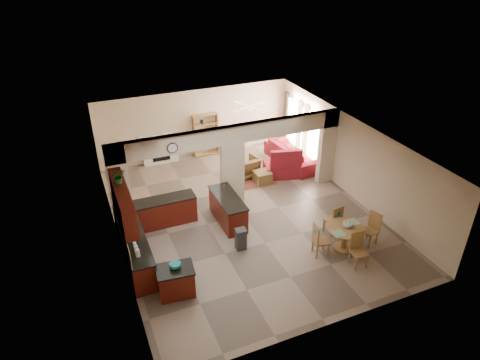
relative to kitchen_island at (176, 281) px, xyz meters
name	(u,v)px	position (x,y,z in m)	size (l,w,h in m)	color
floor	(244,215)	(2.98, 2.60, -0.41)	(10.00, 10.00, 0.00)	#87715D
ceiling	(244,137)	(2.98, 2.60, 2.39)	(10.00, 10.00, 0.00)	white
wall_back	(196,123)	(2.98, 7.60, 0.99)	(8.00, 8.00, 0.00)	#C7B591
wall_front	(333,280)	(2.98, -2.40, 0.99)	(8.00, 8.00, 0.00)	#C7B591
wall_left	(114,205)	(-1.02, 2.60, 0.99)	(10.00, 10.00, 0.00)	#C7B591
wall_right	(350,157)	(6.98, 2.60, 0.99)	(10.00, 10.00, 0.00)	#C7B591
partition_left_pier	(119,187)	(-0.72, 3.60, 0.99)	(0.60, 0.25, 2.80)	#C7B591
partition_center_pier	(232,173)	(2.98, 3.60, 0.69)	(0.80, 0.25, 2.20)	#C7B591
partition_right_pier	(327,147)	(6.68, 3.60, 0.99)	(0.60, 0.25, 2.80)	#C7B591
partition_header	(232,134)	(2.98, 3.60, 2.09)	(8.00, 0.25, 0.60)	#C7B591
kitchen_counter	(146,231)	(-0.28, 2.36, 0.06)	(2.52, 3.29, 1.48)	#470F08
upper_cabinets	(123,202)	(-0.84, 1.80, 1.51)	(0.35, 2.40, 0.90)	#470F08
peninsula	(228,209)	(2.38, 2.49, 0.05)	(0.70, 1.85, 0.91)	#470F08
wall_clock	(172,148)	(0.98, 3.45, 2.04)	(0.34, 0.34, 0.03)	#472217
rug	(251,180)	(4.18, 4.70, -0.40)	(1.60, 1.30, 0.01)	brown
fireplace	(160,149)	(1.38, 7.44, 0.21)	(1.60, 0.35, 1.20)	white
shelving_unit	(206,135)	(3.33, 7.42, 0.49)	(1.00, 0.32, 1.80)	brown
window_a	(314,137)	(6.95, 4.90, 0.79)	(0.02, 0.90, 1.90)	white
window_b	(293,122)	(6.95, 6.60, 0.79)	(0.02, 0.90, 1.90)	white
glazed_door	(303,133)	(6.95, 5.75, 0.64)	(0.02, 0.70, 2.10)	white
drape_a_left	(321,143)	(6.91, 4.30, 0.79)	(0.10, 0.28, 2.30)	#451E1B
drape_a_right	(305,132)	(6.91, 5.50, 0.79)	(0.10, 0.28, 2.30)	#451E1B
drape_b_left	(299,128)	(6.91, 6.00, 0.79)	(0.10, 0.28, 2.30)	#451E1B
drape_b_right	(285,118)	(6.91, 7.20, 0.79)	(0.10, 0.28, 2.30)	#451E1B
ceiling_fan	(249,107)	(4.48, 5.60, 2.15)	(1.00, 1.00, 0.10)	white
kitchen_island	(176,281)	(0.00, 0.00, 0.00)	(1.00, 0.77, 0.81)	#470F08
teal_bowl	(175,266)	(0.03, 0.04, 0.47)	(0.29, 0.29, 0.14)	#128273
trash_can	(241,240)	(2.22, 1.05, -0.10)	(0.29, 0.25, 0.62)	#2A2A2D
dining_table	(345,235)	(4.99, -0.12, 0.10)	(1.11, 1.11, 0.76)	brown
fruit_bowl	(348,225)	(5.07, -0.10, 0.42)	(0.27, 0.27, 0.15)	#7DA222
sofa	(293,154)	(6.28, 5.32, -0.01)	(1.07, 2.74, 0.80)	maroon
chaise	(280,169)	(5.39, 4.65, -0.17)	(1.19, 0.98, 0.48)	maroon
armchair	(247,167)	(4.18, 5.11, -0.03)	(0.80, 0.82, 0.75)	maroon
ottoman	(262,177)	(4.50, 4.38, -0.19)	(0.59, 0.59, 0.43)	maroon
plant	(118,176)	(-0.84, 2.05, 2.17)	(0.38, 0.33, 0.42)	#165319
chair_north	(335,219)	(5.14, 0.62, 0.15)	(0.48, 0.48, 1.02)	brown
chair_east	(372,227)	(5.91, -0.17, 0.15)	(0.52, 0.52, 1.02)	brown
chair_south	(358,248)	(4.94, -0.81, 0.15)	(0.46, 0.46, 1.02)	brown
chair_west	(319,239)	(4.16, -0.04, 0.15)	(0.49, 0.49, 1.02)	brown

